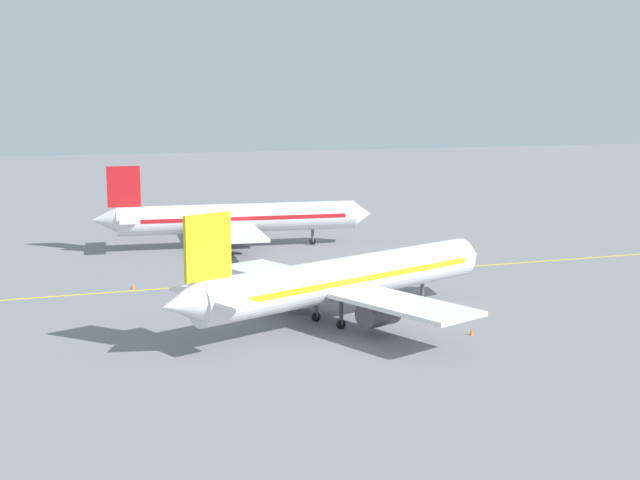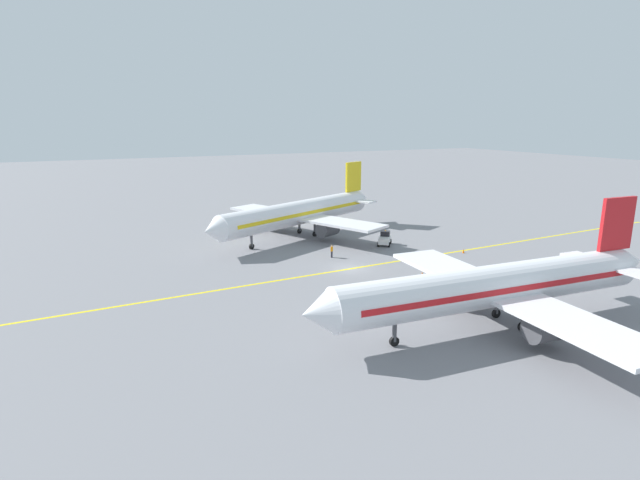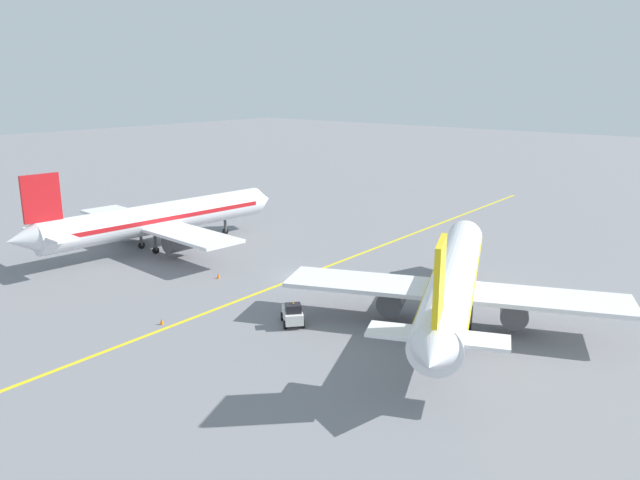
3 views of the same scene
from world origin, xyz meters
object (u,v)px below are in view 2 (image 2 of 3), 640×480
(traffic_cone_mid_apron, at_px, (463,251))
(traffic_cone_near_nose, at_px, (232,231))
(ground_crew_worker, at_px, (332,251))
(traffic_cone_by_wingtip, at_px, (422,274))
(airplane_adjacent_stand, at_px, (300,213))
(baggage_tug_white, at_px, (385,239))
(airplane_at_gate, at_px, (498,286))

(traffic_cone_mid_apron, bearing_deg, traffic_cone_near_nose, 43.65)
(ground_crew_worker, xyz_separation_m, traffic_cone_by_wingtip, (-11.78, -5.58, -0.63))
(traffic_cone_near_nose, xyz_separation_m, traffic_cone_by_wingtip, (-31.58, -13.07, 0.00))
(traffic_cone_mid_apron, bearing_deg, ground_crew_worker, 70.88)
(traffic_cone_mid_apron, xyz_separation_m, traffic_cone_by_wingtip, (-5.87, 11.45, 0.00))
(airplane_adjacent_stand, bearing_deg, ground_crew_worker, 174.58)
(baggage_tug_white, bearing_deg, airplane_at_gate, 165.01)
(airplane_adjacent_stand, relative_size, traffic_cone_by_wingtip, 61.39)
(airplane_adjacent_stand, relative_size, traffic_cone_near_nose, 61.39)
(airplane_at_gate, height_order, airplane_adjacent_stand, same)
(traffic_cone_mid_apron, bearing_deg, traffic_cone_by_wingtip, 117.15)
(airplane_at_gate, bearing_deg, traffic_cone_near_nose, 11.96)
(baggage_tug_white, height_order, ground_crew_worker, baggage_tug_white)
(traffic_cone_mid_apron, bearing_deg, baggage_tug_white, 39.83)
(airplane_adjacent_stand, bearing_deg, traffic_cone_near_nose, 50.96)
(airplane_at_gate, xyz_separation_m, traffic_cone_near_nose, (46.02, 9.75, -3.43))
(traffic_cone_by_wingtip, bearing_deg, airplane_adjacent_stand, 10.10)
(airplane_at_gate, distance_m, traffic_cone_mid_apron, 25.35)
(traffic_cone_near_nose, bearing_deg, ground_crew_worker, -159.27)
(airplane_at_gate, xyz_separation_m, airplane_adjacent_stand, (38.96, 1.04, 0.00))
(airplane_at_gate, distance_m, airplane_adjacent_stand, 38.97)
(airplane_at_gate, bearing_deg, ground_crew_worker, 4.90)
(airplane_at_gate, height_order, traffic_cone_mid_apron, airplane_at_gate)
(ground_crew_worker, height_order, traffic_cone_by_wingtip, ground_crew_worker)
(baggage_tug_white, bearing_deg, airplane_adjacent_stand, 40.71)
(airplane_at_gate, relative_size, traffic_cone_by_wingtip, 64.62)
(traffic_cone_near_nose, height_order, traffic_cone_by_wingtip, same)
(traffic_cone_near_nose, bearing_deg, traffic_cone_by_wingtip, -157.51)
(ground_crew_worker, relative_size, traffic_cone_near_nose, 3.05)
(airplane_at_gate, relative_size, airplane_adjacent_stand, 1.05)
(traffic_cone_mid_apron, height_order, traffic_cone_by_wingtip, same)
(airplane_adjacent_stand, bearing_deg, airplane_at_gate, -178.47)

